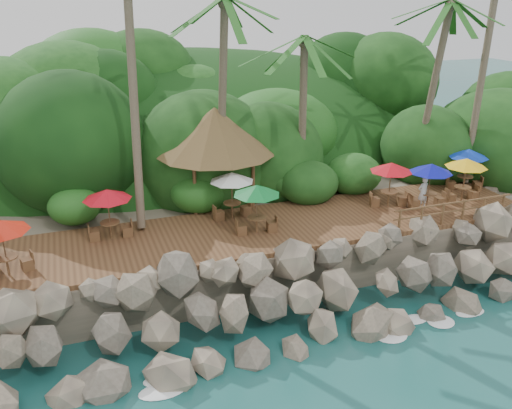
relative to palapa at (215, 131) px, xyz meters
name	(u,v)px	position (x,y,z in m)	size (l,w,h in m)	color
ground	(313,353)	(0.68, -9.81, -5.79)	(140.00, 140.00, 0.00)	#19514F
land_base	(201,183)	(0.68, 6.19, -4.74)	(32.00, 25.20, 2.10)	gray
jungle_hill	(176,165)	(0.68, 13.69, -5.79)	(44.80, 28.00, 15.40)	#143811
seawall	(291,297)	(0.68, -7.81, -4.64)	(29.00, 4.00, 2.30)	gray
terrace	(256,230)	(0.68, -3.81, -3.59)	(26.00, 5.00, 0.20)	brown
jungle_foliage	(206,205)	(0.68, 5.19, -5.79)	(44.00, 16.00, 12.00)	#143811
foam_line	(309,347)	(0.68, -9.51, -5.76)	(25.20, 0.80, 0.06)	white
palapa	(215,131)	(0.00, 0.00, 0.00)	(5.65, 5.65, 4.60)	brown
dining_clusters	(277,185)	(1.71, -3.67, -1.70)	(25.60, 4.38, 2.16)	brown
railing	(453,210)	(9.10, -6.16, -2.89)	(6.10, 0.10, 1.00)	brown
waiter	(423,193)	(8.84, -4.26, -2.71)	(0.57, 0.37, 1.56)	silver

